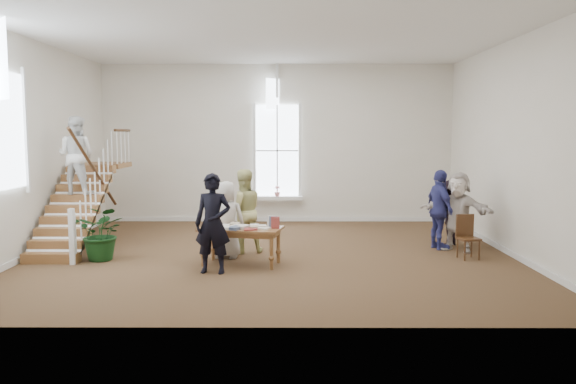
{
  "coord_description": "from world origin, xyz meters",
  "views": [
    {
      "loc": [
        0.37,
        -11.65,
        2.55
      ],
      "look_at": [
        0.33,
        0.4,
        1.28
      ],
      "focal_mm": 35.0,
      "sensor_mm": 36.0,
      "label": 1
    }
  ],
  "objects_px": {
    "library_table": "(241,231)",
    "woman_cluster_a": "(440,210)",
    "woman_cluster_b": "(449,213)",
    "elderly_woman": "(226,220)",
    "woman_cluster_c": "(458,212)",
    "floor_plant": "(102,233)",
    "police_officer": "(213,223)",
    "side_chair": "(467,234)",
    "person_yellow": "(243,211)"
  },
  "relations": [
    {
      "from": "library_table",
      "to": "police_officer",
      "type": "bearing_deg",
      "value": -113.23
    },
    {
      "from": "woman_cluster_c",
      "to": "side_chair",
      "type": "height_order",
      "value": "woman_cluster_c"
    },
    {
      "from": "woman_cluster_a",
      "to": "woman_cluster_b",
      "type": "bearing_deg",
      "value": -50.76
    },
    {
      "from": "police_officer",
      "to": "woman_cluster_b",
      "type": "height_order",
      "value": "police_officer"
    },
    {
      "from": "woman_cluster_a",
      "to": "person_yellow",
      "type": "bearing_deg",
      "value": 81.79
    },
    {
      "from": "library_table",
      "to": "elderly_woman",
      "type": "xyz_separation_m",
      "value": [
        -0.35,
        0.61,
        0.14
      ]
    },
    {
      "from": "floor_plant",
      "to": "woman_cluster_b",
      "type": "bearing_deg",
      "value": 12.01
    },
    {
      "from": "elderly_woman",
      "to": "woman_cluster_a",
      "type": "xyz_separation_m",
      "value": [
        4.59,
        0.89,
        0.09
      ]
    },
    {
      "from": "woman_cluster_b",
      "to": "woman_cluster_c",
      "type": "xyz_separation_m",
      "value": [
        0.0,
        -0.65,
        0.12
      ]
    },
    {
      "from": "police_officer",
      "to": "woman_cluster_c",
      "type": "xyz_separation_m",
      "value": [
        5.03,
        1.94,
        -0.06
      ]
    },
    {
      "from": "police_officer",
      "to": "woman_cluster_a",
      "type": "bearing_deg",
      "value": 32.22
    },
    {
      "from": "woman_cluster_a",
      "to": "woman_cluster_c",
      "type": "bearing_deg",
      "value": -133.56
    },
    {
      "from": "floor_plant",
      "to": "side_chair",
      "type": "bearing_deg",
      "value": 1.69
    },
    {
      "from": "woman_cluster_b",
      "to": "side_chair",
      "type": "relative_size",
      "value": 1.66
    },
    {
      "from": "side_chair",
      "to": "library_table",
      "type": "bearing_deg",
      "value": 176.91
    },
    {
      "from": "police_officer",
      "to": "woman_cluster_a",
      "type": "height_order",
      "value": "police_officer"
    },
    {
      "from": "woman_cluster_c",
      "to": "floor_plant",
      "type": "xyz_separation_m",
      "value": [
        -7.4,
        -0.92,
        -0.3
      ]
    },
    {
      "from": "woman_cluster_c",
      "to": "floor_plant",
      "type": "height_order",
      "value": "woman_cluster_c"
    },
    {
      "from": "person_yellow",
      "to": "woman_cluster_c",
      "type": "relative_size",
      "value": 1.04
    },
    {
      "from": "woman_cluster_b",
      "to": "woman_cluster_a",
      "type": "bearing_deg",
      "value": 13.43
    },
    {
      "from": "person_yellow",
      "to": "woman_cluster_c",
      "type": "distance_m",
      "value": 4.64
    },
    {
      "from": "elderly_woman",
      "to": "woman_cluster_a",
      "type": "distance_m",
      "value": 4.68
    },
    {
      "from": "library_table",
      "to": "police_officer",
      "type": "relative_size",
      "value": 0.92
    },
    {
      "from": "person_yellow",
      "to": "elderly_woman",
      "type": "bearing_deg",
      "value": 40.71
    },
    {
      "from": "elderly_woman",
      "to": "woman_cluster_a",
      "type": "relative_size",
      "value": 0.9
    },
    {
      "from": "woman_cluster_a",
      "to": "side_chair",
      "type": "bearing_deg",
      "value": -173.34
    },
    {
      "from": "side_chair",
      "to": "person_yellow",
      "type": "bearing_deg",
      "value": 163.13
    },
    {
      "from": "police_officer",
      "to": "floor_plant",
      "type": "xyz_separation_m",
      "value": [
        -2.37,
        1.01,
        -0.36
      ]
    },
    {
      "from": "library_table",
      "to": "police_officer",
      "type": "distance_m",
      "value": 0.82
    },
    {
      "from": "library_table",
      "to": "person_yellow",
      "type": "xyz_separation_m",
      "value": [
        -0.05,
        1.11,
        0.24
      ]
    },
    {
      "from": "police_officer",
      "to": "side_chair",
      "type": "distance_m",
      "value": 5.19
    },
    {
      "from": "elderly_woman",
      "to": "floor_plant",
      "type": "distance_m",
      "value": 2.49
    },
    {
      "from": "person_yellow",
      "to": "woman_cluster_c",
      "type": "height_order",
      "value": "person_yellow"
    },
    {
      "from": "police_officer",
      "to": "woman_cluster_b",
      "type": "relative_size",
      "value": 1.23
    },
    {
      "from": "library_table",
      "to": "woman_cluster_b",
      "type": "bearing_deg",
      "value": 34.75
    },
    {
      "from": "woman_cluster_b",
      "to": "elderly_woman",
      "type": "bearing_deg",
      "value": -24.02
    },
    {
      "from": "woman_cluster_c",
      "to": "side_chair",
      "type": "xyz_separation_m",
      "value": [
        -0.01,
        -0.71,
        -0.37
      ]
    },
    {
      "from": "woman_cluster_c",
      "to": "floor_plant",
      "type": "bearing_deg",
      "value": -138.08
    },
    {
      "from": "floor_plant",
      "to": "side_chair",
      "type": "relative_size",
      "value": 1.24
    },
    {
      "from": "library_table",
      "to": "side_chair",
      "type": "xyz_separation_m",
      "value": [
        4.57,
        0.59,
        -0.16
      ]
    },
    {
      "from": "library_table",
      "to": "woman_cluster_a",
      "type": "relative_size",
      "value": 0.96
    },
    {
      "from": "elderly_woman",
      "to": "woman_cluster_a",
      "type": "height_order",
      "value": "woman_cluster_a"
    },
    {
      "from": "woman_cluster_c",
      "to": "library_table",
      "type": "bearing_deg",
      "value": -129.39
    },
    {
      "from": "police_officer",
      "to": "elderly_woman",
      "type": "xyz_separation_m",
      "value": [
        0.1,
        1.25,
        -0.12
      ]
    },
    {
      "from": "library_table",
      "to": "elderly_woman",
      "type": "height_order",
      "value": "elderly_woman"
    },
    {
      "from": "woman_cluster_a",
      "to": "woman_cluster_b",
      "type": "relative_size",
      "value": 1.18
    },
    {
      "from": "library_table",
      "to": "woman_cluster_a",
      "type": "xyz_separation_m",
      "value": [
        4.24,
        1.5,
        0.22
      ]
    },
    {
      "from": "woman_cluster_a",
      "to": "woman_cluster_b",
      "type": "distance_m",
      "value": 0.58
    },
    {
      "from": "floor_plant",
      "to": "police_officer",
      "type": "bearing_deg",
      "value": -23.21
    },
    {
      "from": "side_chair",
      "to": "police_officer",
      "type": "bearing_deg",
      "value": -176.69
    }
  ]
}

